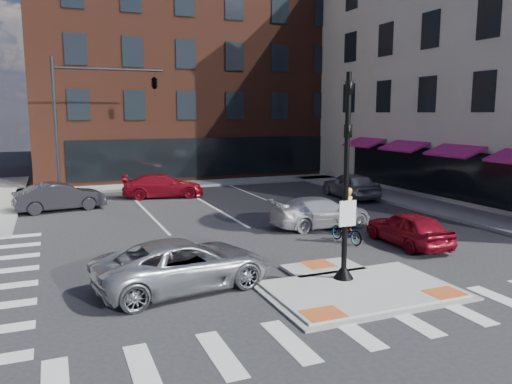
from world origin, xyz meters
name	(u,v)px	position (x,y,z in m)	size (l,w,h in m)	color
ground	(351,286)	(0.00, 0.00, 0.00)	(120.00, 120.00, 0.00)	#28282B
refuge_island	(356,287)	(0.00, -0.26, 0.05)	(5.40, 4.65, 0.13)	gray
sidewalk_e	(417,202)	(10.80, 10.00, 0.07)	(3.00, 24.00, 0.15)	gray
sidewalk_n	(216,182)	(3.00, 22.00, 0.07)	(26.00, 3.00, 0.15)	gray
building_n	(180,80)	(3.00, 31.99, 7.80)	(24.40, 18.40, 15.50)	#4A2217
building_far_left	(83,113)	(-4.00, 52.00, 5.00)	(10.00, 12.00, 10.00)	slate
building_far_right	(185,105)	(9.00, 54.00, 6.00)	(12.00, 12.00, 12.00)	brown
signal_pole	(346,204)	(0.00, 0.40, 2.36)	(0.60, 0.60, 5.98)	black
mast_arm_signal	(129,91)	(-3.47, 18.00, 6.21)	(6.10, 2.24, 8.00)	black
silver_suv	(184,264)	(-4.50, 1.70, 0.71)	(2.35, 5.10, 1.42)	#A4A8AB
red_sedan	(408,228)	(4.52, 3.06, 0.66)	(1.56, 3.88, 1.32)	maroon
white_pickup	(321,212)	(3.00, 7.00, 0.66)	(1.86, 4.57, 1.33)	silver
bg_car_dark	(60,197)	(-7.54, 15.35, 0.72)	(1.53, 4.40, 1.45)	#232227
bg_car_silver	(351,185)	(8.40, 13.00, 0.76)	(1.80, 4.48, 1.53)	#A2A3A9
bg_car_red	(163,186)	(-1.79, 17.44, 0.69)	(1.93, 4.74, 1.38)	maroon
cyclist	(346,224)	(2.57, 4.30, 0.73)	(0.84, 1.77, 2.16)	#3F3F44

